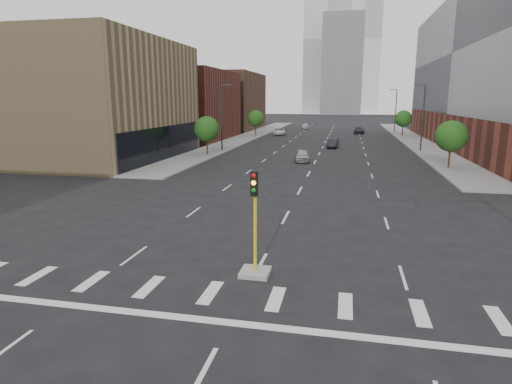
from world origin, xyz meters
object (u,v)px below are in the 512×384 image
(median_traffic_signal, at_px, (255,253))
(car_near_left, at_px, (302,156))
(car_mid_right, at_px, (333,143))
(car_deep_right, at_px, (359,130))
(car_distant, at_px, (305,126))
(car_far_left, at_px, (279,131))

(median_traffic_signal, height_order, car_near_left, median_traffic_signal)
(median_traffic_signal, distance_m, car_mid_right, 48.46)
(median_traffic_signal, relative_size, car_near_left, 1.08)
(median_traffic_signal, distance_m, car_deep_right, 76.38)
(median_traffic_signal, bearing_deg, car_mid_right, 88.22)
(median_traffic_signal, xyz_separation_m, car_deep_right, (5.97, 76.15, -0.27))
(car_deep_right, xyz_separation_m, car_distant, (-12.40, 12.16, -0.04))
(car_mid_right, bearing_deg, car_deep_right, 85.10)
(median_traffic_signal, relative_size, car_far_left, 0.87)
(car_distant, bearing_deg, car_near_left, -88.05)
(car_far_left, xyz_separation_m, car_distant, (3.50, 18.57, -0.04))
(median_traffic_signal, relative_size, car_mid_right, 1.08)
(median_traffic_signal, height_order, car_distant, median_traffic_signal)
(median_traffic_signal, height_order, car_far_left, median_traffic_signal)
(car_distant, bearing_deg, median_traffic_signal, -89.00)
(car_deep_right, bearing_deg, car_near_left, -94.24)
(car_deep_right, bearing_deg, median_traffic_signal, -88.86)
(car_mid_right, xyz_separation_m, car_distant, (-7.93, 39.87, -0.01))
(car_far_left, bearing_deg, car_deep_right, 12.73)
(car_deep_right, relative_size, car_distant, 1.24)
(car_mid_right, distance_m, car_far_left, 24.17)
(car_near_left, xyz_separation_m, car_far_left, (-8.42, 36.53, 0.01))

